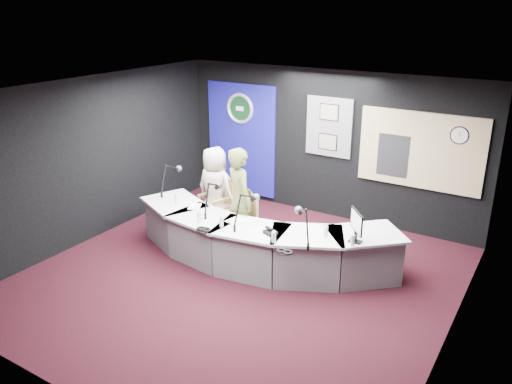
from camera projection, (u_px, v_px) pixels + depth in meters
The scene contains 33 objects.
ground at pixel (239, 278), 7.77m from camera, with size 6.00×6.00×0.00m, color black.
ceiling at pixel (237, 92), 6.79m from camera, with size 6.00×6.00×0.02m, color silver.
wall_back at pixel (326, 145), 9.67m from camera, with size 6.00×0.02×2.80m, color black.
wall_front at pixel (64, 284), 4.89m from camera, with size 6.00×0.02×2.80m, color black.
wall_left at pixel (92, 159), 8.76m from camera, with size 0.02×6.00×2.80m, color black.
wall_right at pixel (459, 240), 5.80m from camera, with size 0.02×6.00×2.80m, color black.
broadcast_desk at pixel (256, 241), 8.10m from camera, with size 4.50×1.90×0.75m, color silver, non-canonical shape.
backdrop_panel at pixel (241, 139), 10.64m from camera, with size 1.60×0.05×2.30m, color navy.
agency_seal at pixel (240, 109), 10.38m from camera, with size 0.63×0.63×0.07m, color silver.
seal_center at pixel (240, 109), 10.38m from camera, with size 0.48×0.48×0.01m, color #0E3418.
pinboard at pixel (329, 127), 9.50m from camera, with size 0.90×0.04×1.10m, color slate.
framed_photo_upper at pixel (329, 112), 9.38m from camera, with size 0.34×0.02×0.27m, color gray.
framed_photo_lower at pixel (328, 142), 9.57m from camera, with size 0.34×0.02×0.27m, color gray.
booth_window_frame at pixel (420, 151), 8.73m from camera, with size 2.12×0.06×1.32m, color tan.
booth_glow at pixel (420, 151), 8.72m from camera, with size 2.00×0.02×1.20m, color tan.
equipment_rack at pixel (393, 156), 8.98m from camera, with size 0.55×0.02×0.75m, color black.
wall_clock at pixel (459, 135), 8.29m from camera, with size 0.28×0.28×0.01m, color white.
armchair_left at pixel (216, 206), 9.32m from camera, with size 0.50×0.50×0.90m, color #A7824C, non-canonical shape.
armchair_right at pixel (240, 222), 8.48m from camera, with size 0.58×0.58×1.03m, color #A7824C, non-canonical shape.
draped_jacket at pixel (219, 192), 9.49m from camera, with size 0.50×0.10×0.70m, color gray.
person_man at pixel (215, 189), 9.20m from camera, with size 0.76×0.49×1.55m, color beige.
person_woman at pixel (240, 200), 8.35m from camera, with size 0.65×0.43×1.78m, color #616535.
computer_monitor at pixel (357, 221), 7.11m from camera, with size 0.40×0.02×0.27m, color black.
desk_phone at pixel (270, 233), 7.46m from camera, with size 0.18×0.15×0.05m, color black.
headphones_near at pixel (285, 252), 6.91m from camera, with size 0.20×0.20×0.03m, color black.
headphones_far at pixel (204, 229), 7.58m from camera, with size 0.23×0.23×0.04m, color black.
paper_stack at pixel (195, 206), 8.48m from camera, with size 0.19×0.27×0.00m, color white.
notepad at pixel (237, 220), 7.95m from camera, with size 0.23×0.34×0.00m, color white.
boom_mic_a at pixel (170, 176), 9.03m from camera, with size 0.23×0.73×0.60m, color black, non-canonical shape.
boom_mic_b at pixel (212, 194), 8.17m from camera, with size 0.28×0.72×0.60m, color black, non-canonical shape.
boom_mic_c at pixel (246, 206), 7.69m from camera, with size 0.16×0.74×0.60m, color black, non-canonical shape.
boom_mic_d at pixel (303, 221), 7.17m from camera, with size 0.52×0.59×0.60m, color black, non-canonical shape.
water_bottles at pixel (250, 221), 7.69m from camera, with size 3.17×0.62×0.18m, color silver, non-canonical shape.
Camera 1 is at (3.80, -5.67, 3.93)m, focal length 36.00 mm.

